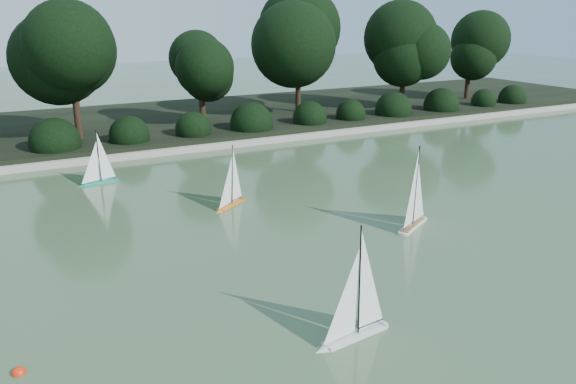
{
  "coord_description": "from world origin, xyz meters",
  "views": [
    {
      "loc": [
        -5.06,
        -6.38,
        3.89
      ],
      "look_at": [
        -0.5,
        2.37,
        0.7
      ],
      "focal_mm": 35.0,
      "sensor_mm": 36.0,
      "label": 1
    }
  ],
  "objects_px": {
    "sailboat_white_a": "(351,322)",
    "race_buoy": "(19,373)",
    "sailboat_orange": "(229,197)",
    "sailboat_white_b": "(416,212)",
    "sailboat_teal": "(96,175)"
  },
  "relations": [
    {
      "from": "sailboat_orange",
      "to": "sailboat_teal",
      "type": "distance_m",
      "value": 3.67
    },
    {
      "from": "sailboat_orange",
      "to": "sailboat_teal",
      "type": "xyz_separation_m",
      "value": [
        -2.16,
        2.97,
        -0.01
      ]
    },
    {
      "from": "sailboat_white_b",
      "to": "sailboat_teal",
      "type": "height_order",
      "value": "sailboat_white_b"
    },
    {
      "from": "sailboat_white_a",
      "to": "sailboat_white_b",
      "type": "distance_m",
      "value": 4.24
    },
    {
      "from": "sailboat_white_a",
      "to": "race_buoy",
      "type": "bearing_deg",
      "value": 162.73
    },
    {
      "from": "sailboat_white_b",
      "to": "sailboat_teal",
      "type": "bearing_deg",
      "value": 131.17
    },
    {
      "from": "sailboat_orange",
      "to": "race_buoy",
      "type": "xyz_separation_m",
      "value": [
        -4.22,
        -4.19,
        -0.22
      ]
    },
    {
      "from": "sailboat_white_a",
      "to": "sailboat_orange",
      "type": "distance_m",
      "value": 5.36
    },
    {
      "from": "sailboat_orange",
      "to": "sailboat_white_b",
      "type": "bearing_deg",
      "value": -43.9
    },
    {
      "from": "sailboat_white_a",
      "to": "sailboat_orange",
      "type": "bearing_deg",
      "value": 84.39
    },
    {
      "from": "sailboat_orange",
      "to": "race_buoy",
      "type": "distance_m",
      "value": 5.95
    },
    {
      "from": "sailboat_orange",
      "to": "sailboat_white_a",
      "type": "bearing_deg",
      "value": -95.61
    },
    {
      "from": "sailboat_white_a",
      "to": "sailboat_orange",
      "type": "xyz_separation_m",
      "value": [
        0.52,
        5.34,
        -0.03
      ]
    },
    {
      "from": "race_buoy",
      "to": "sailboat_white_b",
      "type": "bearing_deg",
      "value": 12.57
    },
    {
      "from": "race_buoy",
      "to": "sailboat_orange",
      "type": "bearing_deg",
      "value": 44.8
    }
  ]
}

